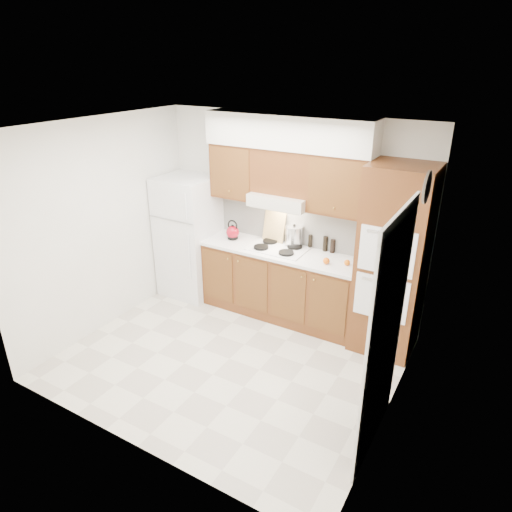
{
  "coord_description": "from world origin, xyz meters",
  "views": [
    {
      "loc": [
        2.46,
        -3.61,
        3.21
      ],
      "look_at": [
        0.09,
        0.45,
        1.15
      ],
      "focal_mm": 32.0,
      "sensor_mm": 36.0,
      "label": 1
    }
  ],
  "objects_px": {
    "kettle": "(233,232)",
    "stock_pot": "(294,235)",
    "oven_cabinet": "(392,262)",
    "fridge": "(190,237)"
  },
  "relations": [
    {
      "from": "fridge",
      "to": "oven_cabinet",
      "type": "bearing_deg",
      "value": 0.7
    },
    {
      "from": "oven_cabinet",
      "to": "kettle",
      "type": "relative_size",
      "value": 12.45
    },
    {
      "from": "oven_cabinet",
      "to": "fridge",
      "type": "bearing_deg",
      "value": -179.3
    },
    {
      "from": "oven_cabinet",
      "to": "stock_pot",
      "type": "distance_m",
      "value": 1.35
    },
    {
      "from": "fridge",
      "to": "kettle",
      "type": "xyz_separation_m",
      "value": [
        0.7,
        0.06,
        0.18
      ]
    },
    {
      "from": "kettle",
      "to": "fridge",
      "type": "bearing_deg",
      "value": 165.93
    },
    {
      "from": "kettle",
      "to": "stock_pot",
      "type": "relative_size",
      "value": 0.76
    },
    {
      "from": "kettle",
      "to": "stock_pot",
      "type": "xyz_separation_m",
      "value": [
        0.82,
        0.2,
        0.05
      ]
    },
    {
      "from": "oven_cabinet",
      "to": "stock_pot",
      "type": "xyz_separation_m",
      "value": [
        -1.33,
        0.23,
        -0.01
      ]
    },
    {
      "from": "stock_pot",
      "to": "kettle",
      "type": "bearing_deg",
      "value": -166.16
    }
  ]
}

